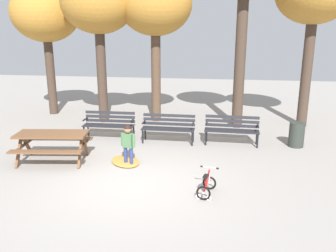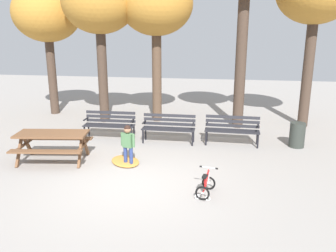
# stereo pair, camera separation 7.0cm
# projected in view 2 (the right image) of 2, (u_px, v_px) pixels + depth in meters

# --- Properties ---
(ground) EXTENTS (36.00, 36.00, 0.00)m
(ground) POSITION_uv_depth(u_px,v_px,m) (132.00, 183.00, 7.72)
(ground) COLOR gray
(picnic_table) EXTENTS (1.97, 1.58, 0.79)m
(picnic_table) POSITION_uv_depth(u_px,v_px,m) (52.00, 139.00, 8.92)
(picnic_table) COLOR brown
(picnic_table) RESTS_ON ground
(park_bench_far_left) EXTENTS (1.61, 0.49, 0.85)m
(park_bench_far_left) POSITION_uv_depth(u_px,v_px,m) (110.00, 123.00, 10.88)
(park_bench_far_left) COLOR #232328
(park_bench_far_left) RESTS_ON ground
(park_bench_left) EXTENTS (1.60, 0.46, 0.85)m
(park_bench_left) POSITION_uv_depth(u_px,v_px,m) (169.00, 126.00, 10.50)
(park_bench_left) COLOR #232328
(park_bench_left) RESTS_ON ground
(park_bench_right) EXTENTS (1.61, 0.49, 0.85)m
(park_bench_right) POSITION_uv_depth(u_px,v_px,m) (232.00, 128.00, 10.29)
(park_bench_right) COLOR #232328
(park_bench_right) RESTS_ON ground
(child_standing) EXTENTS (0.39, 0.23, 1.05)m
(child_standing) POSITION_uv_depth(u_px,v_px,m) (128.00, 142.00, 8.63)
(child_standing) COLOR navy
(child_standing) RESTS_ON ground
(kids_bicycle) EXTENTS (0.45, 0.61, 0.54)m
(kids_bicycle) POSITION_uv_depth(u_px,v_px,m) (206.00, 186.00, 7.14)
(kids_bicycle) COLOR black
(kids_bicycle) RESTS_ON ground
(leaf_pile) EXTENTS (1.11, 1.16, 0.07)m
(leaf_pile) POSITION_uv_depth(u_px,v_px,m) (125.00, 161.00, 8.96)
(leaf_pile) COLOR #C68438
(leaf_pile) RESTS_ON ground
(trash_bin) EXTENTS (0.44, 0.44, 0.73)m
(trash_bin) POSITION_uv_depth(u_px,v_px,m) (297.00, 135.00, 10.10)
(trash_bin) COLOR #2D332D
(trash_bin) RESTS_ON ground
(tree_far_left) EXTENTS (2.60, 2.60, 5.07)m
(tree_far_left) POSITION_uv_depth(u_px,v_px,m) (47.00, 15.00, 13.34)
(tree_far_left) COLOR #423328
(tree_far_left) RESTS_ON ground
(tree_left) EXTENTS (2.60, 2.60, 5.39)m
(tree_left) POSITION_uv_depth(u_px,v_px,m) (99.00, 4.00, 12.01)
(tree_left) COLOR #423328
(tree_left) RESTS_ON ground
(tree_center) EXTENTS (2.60, 2.60, 5.32)m
(tree_center) POSITION_uv_depth(u_px,v_px,m) (156.00, 6.00, 12.14)
(tree_center) COLOR brown
(tree_center) RESTS_ON ground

